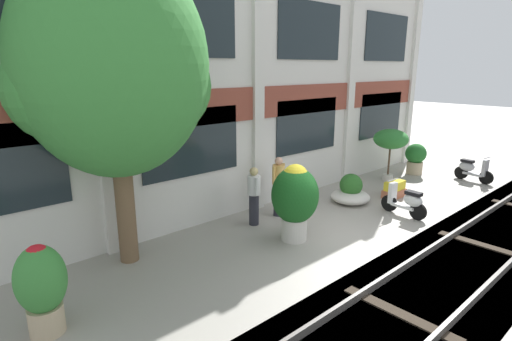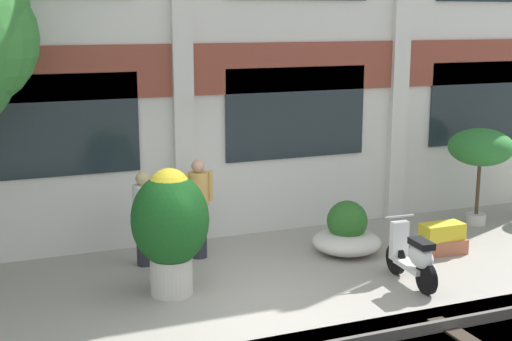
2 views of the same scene
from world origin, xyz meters
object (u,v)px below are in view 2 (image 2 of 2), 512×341
(potted_plant_fluted_column, at_px, (170,222))
(resident_by_doorway, at_px, (144,216))
(potted_plant_wide_bowl, at_px, (347,234))
(resident_watching_tracks, at_px, (199,205))
(potted_plant_tall_urn, at_px, (481,149))
(potted_plant_square_trough, at_px, (442,239))
(scooter_near_curb, at_px, (413,257))

(potted_plant_fluted_column, bearing_deg, resident_by_doorway, 93.26)
(potted_plant_wide_bowl, height_order, resident_watching_tracks, resident_watching_tracks)
(potted_plant_tall_urn, bearing_deg, potted_plant_wide_bowl, -169.58)
(potted_plant_square_trough, height_order, resident_by_doorway, resident_by_doorway)
(resident_by_doorway, bearing_deg, potted_plant_tall_urn, 21.26)
(potted_plant_wide_bowl, xyz_separation_m, resident_watching_tracks, (-2.43, 0.74, 0.57))
(potted_plant_square_trough, height_order, scooter_near_curb, scooter_near_curb)
(potted_plant_fluted_column, height_order, potted_plant_tall_urn, potted_plant_tall_urn)
(potted_plant_square_trough, height_order, resident_watching_tracks, resident_watching_tracks)
(scooter_near_curb, relative_size, resident_by_doorway, 0.88)
(potted_plant_fluted_column, height_order, resident_watching_tracks, potted_plant_fluted_column)
(potted_plant_tall_urn, bearing_deg, scooter_near_curb, -142.84)
(potted_plant_wide_bowl, xyz_separation_m, scooter_near_curb, (0.20, -1.70, 0.10))
(potted_plant_fluted_column, relative_size, scooter_near_curb, 1.37)
(resident_by_doorway, relative_size, resident_watching_tracks, 0.93)
(potted_plant_square_trough, distance_m, potted_plant_fluted_column, 4.88)
(resident_by_doorway, bearing_deg, resident_watching_tracks, 24.38)
(potted_plant_tall_urn, distance_m, scooter_near_curb, 3.95)
(potted_plant_square_trough, distance_m, scooter_near_curb, 1.71)
(potted_plant_square_trough, relative_size, resident_by_doorway, 0.55)
(potted_plant_wide_bowl, distance_m, resident_watching_tracks, 2.60)
(potted_plant_square_trough, relative_size, potted_plant_wide_bowl, 0.72)
(potted_plant_fluted_column, height_order, potted_plant_wide_bowl, potted_plant_fluted_column)
(potted_plant_fluted_column, bearing_deg, potted_plant_tall_urn, 11.03)
(potted_plant_fluted_column, bearing_deg, scooter_near_curb, -16.33)
(scooter_near_curb, xyz_separation_m, resident_by_doorway, (-3.57, 2.40, 0.40))
(potted_plant_tall_urn, bearing_deg, resident_by_doorway, 179.08)
(scooter_near_curb, bearing_deg, potted_plant_fluted_column, 76.85)
(potted_plant_fluted_column, xyz_separation_m, scooter_near_curb, (3.50, -1.02, -0.66))
(potted_plant_tall_urn, height_order, resident_watching_tracks, potted_plant_tall_urn)
(potted_plant_fluted_column, height_order, scooter_near_curb, potted_plant_fluted_column)
(scooter_near_curb, height_order, resident_watching_tracks, resident_watching_tracks)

